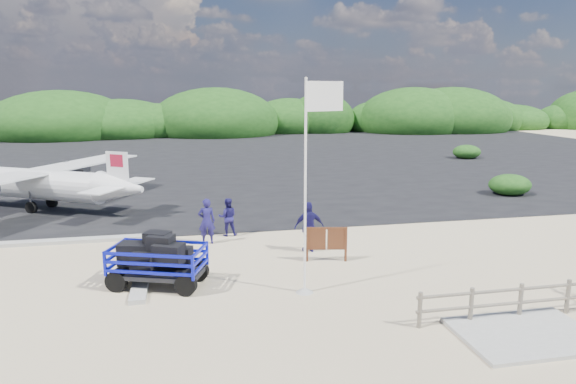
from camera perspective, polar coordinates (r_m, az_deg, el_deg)
name	(u,v)px	position (r m, az deg, el deg)	size (l,w,h in m)	color
ground	(275,271)	(18.11, -1.43, -8.77)	(160.00, 160.00, 0.00)	beige
asphalt_apron	(217,158)	(47.24, -7.88, 3.79)	(90.00, 50.00, 0.04)	#B2B2B2
lagoon	(9,274)	(20.20, -28.57, -8.05)	(9.00, 7.00, 0.40)	#B2B2B2
walkway_pad	(526,336)	(15.04, 24.94, -14.31)	(3.50, 2.50, 0.10)	#B2B2B2
vegetation_band	(205,134)	(72.06, -9.22, 6.39)	(124.00, 8.00, 4.40)	#B2B2B2
fence	(519,318)	(16.04, 24.26, -12.61)	(6.40, 2.00, 1.10)	#B2B2B2
baggage_cart	(159,286)	(17.34, -14.13, -10.08)	(3.17, 1.81, 1.58)	#0C13BD
flagpole	(305,292)	(16.34, 1.85, -11.08)	(1.32, 0.55, 6.58)	white
signboard	(326,261)	(19.13, 4.27, -7.67)	(1.61, 0.15, 1.32)	#5B301A
crew_a	(207,221)	(21.18, -9.02, -3.21)	(0.69, 0.45, 1.89)	#1B1655
crew_b	(228,217)	(22.21, -6.73, -2.77)	(0.80, 0.63, 1.65)	#1B1655
crew_c	(309,227)	(19.91, 2.35, -3.90)	(1.16, 0.48, 1.98)	#1B1655
aircraft_large	(403,161)	(45.84, 12.61, 3.38)	(13.84, 13.84, 4.15)	#B2B2B2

